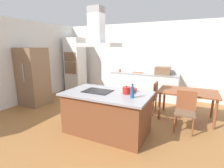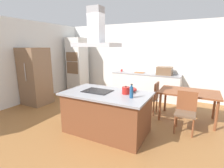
% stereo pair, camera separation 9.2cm
% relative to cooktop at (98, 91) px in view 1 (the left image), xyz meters
% --- Properties ---
extents(ground, '(16.00, 16.00, 0.00)m').
position_rel_cooktop_xyz_m(ground, '(0.23, 1.50, -0.91)').
color(ground, '#936033').
extents(wall_back, '(7.20, 0.10, 2.70)m').
position_rel_cooktop_xyz_m(wall_back, '(0.23, 3.25, 0.44)').
color(wall_back, white).
rests_on(wall_back, ground).
extents(wall_left, '(0.10, 8.80, 2.70)m').
position_rel_cooktop_xyz_m(wall_left, '(-3.22, 1.00, 0.44)').
color(wall_left, white).
rests_on(wall_left, ground).
extents(kitchen_island, '(1.84, 1.09, 0.90)m').
position_rel_cooktop_xyz_m(kitchen_island, '(0.23, 0.00, -0.45)').
color(kitchen_island, brown).
rests_on(kitchen_island, ground).
extents(cooktop, '(0.60, 0.44, 0.01)m').
position_rel_cooktop_xyz_m(cooktop, '(0.00, 0.00, 0.00)').
color(cooktop, black).
rests_on(cooktop, kitchen_island).
extents(tea_kettle, '(0.21, 0.16, 0.18)m').
position_rel_cooktop_xyz_m(tea_kettle, '(0.64, 0.10, 0.07)').
color(tea_kettle, '#B21E19').
rests_on(tea_kettle, kitchen_island).
extents(olive_oil_bottle, '(0.07, 0.07, 0.27)m').
position_rel_cooktop_xyz_m(olive_oil_bottle, '(0.84, -0.11, 0.11)').
color(olive_oil_bottle, navy).
rests_on(olive_oil_bottle, kitchen_island).
extents(mixing_bowl, '(0.18, 0.18, 0.10)m').
position_rel_cooktop_xyz_m(mixing_bowl, '(0.70, 0.32, 0.04)').
color(mixing_bowl, red).
rests_on(mixing_bowl, kitchen_island).
extents(back_counter, '(2.42, 0.62, 0.90)m').
position_rel_cooktop_xyz_m(back_counter, '(0.24, 2.88, -0.46)').
color(back_counter, silver).
rests_on(back_counter, ground).
extents(countertop_microwave, '(0.50, 0.38, 0.28)m').
position_rel_cooktop_xyz_m(countertop_microwave, '(0.89, 2.88, 0.13)').
color(countertop_microwave, brown).
rests_on(countertop_microwave, back_counter).
extents(coffee_mug_red, '(0.08, 0.08, 0.09)m').
position_rel_cooktop_xyz_m(coffee_mug_red, '(-0.73, 2.91, 0.04)').
color(coffee_mug_red, red).
rests_on(coffee_mug_red, back_counter).
extents(cutting_board, '(0.34, 0.24, 0.02)m').
position_rel_cooktop_xyz_m(cutting_board, '(-0.00, 2.93, 0.00)').
color(cutting_board, '#995B33').
rests_on(cutting_board, back_counter).
extents(wall_oven_stack, '(0.70, 0.66, 2.20)m').
position_rel_cooktop_xyz_m(wall_oven_stack, '(-2.67, 2.65, 0.20)').
color(wall_oven_stack, silver).
rests_on(wall_oven_stack, ground).
extents(refrigerator, '(0.80, 0.73, 1.82)m').
position_rel_cooktop_xyz_m(refrigerator, '(-2.75, 0.60, 0.00)').
color(refrigerator, brown).
rests_on(refrigerator, ground).
extents(dining_table, '(1.40, 0.90, 0.75)m').
position_rel_cooktop_xyz_m(dining_table, '(1.76, 1.52, -0.24)').
color(dining_table, brown).
rests_on(dining_table, ground).
extents(chair_facing_island, '(0.42, 0.42, 0.89)m').
position_rel_cooktop_xyz_m(chair_facing_island, '(1.76, 0.86, -0.40)').
color(chair_facing_island, brown).
rests_on(chair_facing_island, ground).
extents(chair_at_left_end, '(0.42, 0.42, 0.89)m').
position_rel_cooktop_xyz_m(chair_at_left_end, '(0.85, 1.52, -0.40)').
color(chair_at_left_end, brown).
rests_on(chair_at_left_end, ground).
extents(range_hood, '(0.90, 0.55, 0.78)m').
position_rel_cooktop_xyz_m(range_hood, '(0.00, 0.00, 1.20)').
color(range_hood, '#ADADB2').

